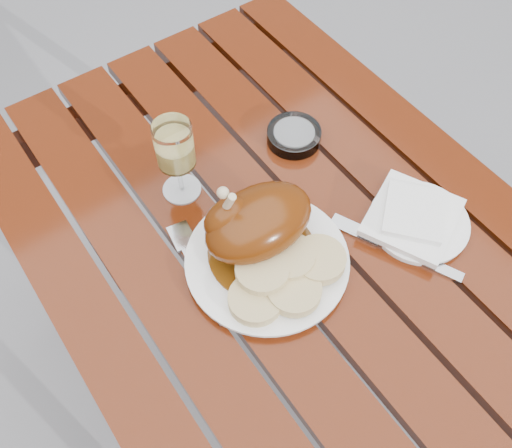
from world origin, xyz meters
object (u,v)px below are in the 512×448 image
(wine_glass, at_px, (177,161))
(ashtray, at_px, (294,135))
(side_plate, at_px, (419,222))
(dinner_plate, at_px, (267,261))
(table, at_px, (285,331))

(wine_glass, distance_m, ashtray, 0.25)
(side_plate, xyz_separation_m, ashtray, (-0.06, 0.28, 0.01))
(dinner_plate, height_order, wine_glass, wine_glass)
(dinner_plate, bearing_deg, side_plate, -18.71)
(table, bearing_deg, dinner_plate, -176.01)
(wine_glass, xyz_separation_m, ashtray, (0.24, -0.02, -0.07))
(table, height_order, ashtray, ashtray)
(wine_glass, bearing_deg, dinner_plate, -80.73)
(ashtray, bearing_deg, dinner_plate, -136.53)
(table, xyz_separation_m, wine_glass, (-0.10, 0.21, 0.46))
(wine_glass, bearing_deg, side_plate, -45.66)
(table, relative_size, dinner_plate, 4.40)
(dinner_plate, relative_size, side_plate, 1.57)
(wine_glass, relative_size, ashtray, 1.57)
(table, xyz_separation_m, dinner_plate, (-0.06, -0.00, 0.38))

